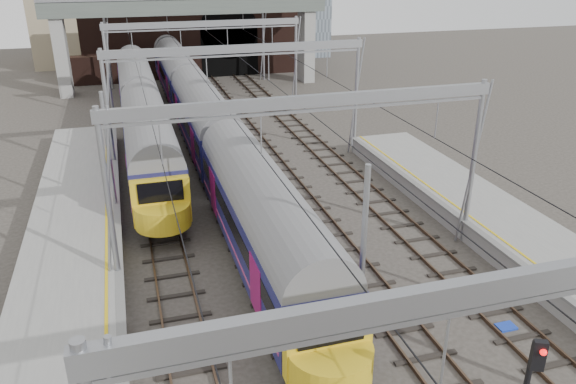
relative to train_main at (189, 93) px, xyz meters
name	(u,v)px	position (x,y,z in m)	size (l,w,h in m)	color
ground	(381,382)	(2.00, -32.76, -2.53)	(160.00, 160.00, 0.00)	#38332D
platform_left	(59,379)	(-8.18, -30.26, -1.97)	(4.32, 55.00, 1.12)	gray
tracks	(267,203)	(2.00, -17.76, -2.51)	(14.40, 80.00, 0.22)	#4C3828
overhead_line	(240,67)	(2.00, -11.27, 4.04)	(16.80, 80.00, 8.00)	gray
retaining_wall	(196,38)	(3.40, 19.17, 1.80)	(28.00, 2.75, 9.00)	black
overbridge	(189,16)	(2.00, 13.24, 4.74)	(28.00, 3.00, 9.25)	gray
train_main	(189,93)	(0.00, 0.00, 0.00)	(2.87, 66.26, 4.91)	black
train_second	(142,110)	(-4.00, -4.35, 0.00)	(2.87, 33.19, 4.91)	black
equip_cover_a	(320,326)	(1.04, -29.40, -2.49)	(0.72, 0.51, 0.09)	#1838B6
equip_cover_b	(260,250)	(0.29, -22.96, -2.48)	(0.89, 0.63, 0.10)	#1838B6
equip_cover_c	(506,327)	(7.81, -31.44, -2.49)	(0.72, 0.51, 0.09)	#1838B6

